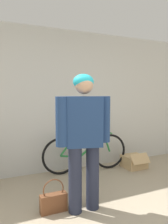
{
  "coord_description": "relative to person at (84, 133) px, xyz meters",
  "views": [
    {
      "loc": [
        -1.16,
        -1.3,
        1.45
      ],
      "look_at": [
        -0.09,
        1.07,
        1.22
      ],
      "focal_mm": 35.0,
      "sensor_mm": 36.0,
      "label": 1
    }
  ],
  "objects": [
    {
      "name": "wall_back",
      "position": [
        0.09,
        1.5,
        0.34
      ],
      "size": [
        8.0,
        0.07,
        2.6
      ],
      "color": "silver",
      "rests_on": "ground_plane"
    },
    {
      "name": "person",
      "position": [
        0.0,
        0.0,
        0.0
      ],
      "size": [
        0.7,
        0.31,
        1.67
      ],
      "rotation": [
        0.0,
        0.0,
        -0.25
      ],
      "color": "#23283D",
      "rests_on": "ground_plane"
    },
    {
      "name": "bicycle",
      "position": [
        0.59,
        1.22,
        -0.61
      ],
      "size": [
        1.63,
        0.46,
        0.74
      ],
      "rotation": [
        0.0,
        0.0,
        -0.08
      ],
      "color": "black",
      "rests_on": "ground_plane"
    },
    {
      "name": "handbag",
      "position": [
        -0.36,
        0.11,
        -0.83
      ],
      "size": [
        0.33,
        0.11,
        0.41
      ],
      "color": "brown",
      "rests_on": "ground_plane"
    },
    {
      "name": "cardboard_box",
      "position": [
        1.53,
        1.01,
        -0.84
      ],
      "size": [
        0.4,
        0.45,
        0.31
      ],
      "color": "tan",
      "rests_on": "ground_plane"
    }
  ]
}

